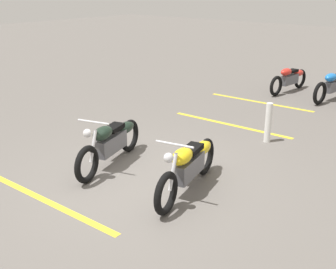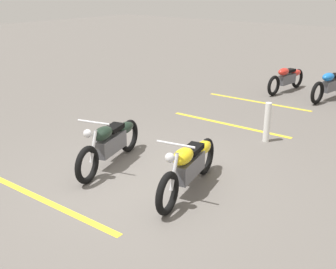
{
  "view_description": "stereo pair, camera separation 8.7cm",
  "coord_description": "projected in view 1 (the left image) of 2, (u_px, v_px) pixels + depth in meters",
  "views": [
    {
      "loc": [
        -4.69,
        -4.61,
        3.26
      ],
      "look_at": [
        0.79,
        0.0,
        0.65
      ],
      "focal_mm": 44.24,
      "sensor_mm": 36.0,
      "label": 1
    },
    {
      "loc": [
        -4.74,
        -4.55,
        3.26
      ],
      "look_at": [
        0.79,
        0.0,
        0.65
      ],
      "focal_mm": 44.24,
      "sensor_mm": 36.0,
      "label": 2
    }
  ],
  "objects": [
    {
      "name": "bollard_post",
      "position": [
        268.0,
        123.0,
        8.94
      ],
      "size": [
        0.14,
        0.14,
        0.88
      ],
      "primitive_type": "cylinder",
      "color": "white",
      "rests_on": "ground"
    },
    {
      "name": "motorcycle_dark_foreground",
      "position": [
        111.0,
        141.0,
        7.81
      ],
      "size": [
        2.16,
        0.86,
        1.04
      ],
      "rotation": [
        0.0,
        0.0,
        3.44
      ],
      "color": "black",
      "rests_on": "ground"
    },
    {
      "name": "parking_stripe_near",
      "position": [
        46.0,
        201.0,
        6.61
      ],
      "size": [
        0.26,
        3.2,
        0.01
      ],
      "primitive_type": "cube",
      "rotation": [
        0.0,
        0.0,
        1.61
      ],
      "color": "yellow",
      "rests_on": "ground"
    },
    {
      "name": "parking_stripe_far",
      "position": [
        260.0,
        102.0,
        12.1
      ],
      "size": [
        0.26,
        3.2,
        0.01
      ],
      "primitive_type": "cube",
      "rotation": [
        0.0,
        0.0,
        1.61
      ],
      "color": "yellow",
      "rests_on": "ground"
    },
    {
      "name": "motorcycle_row_center",
      "position": [
        290.0,
        78.0,
        13.18
      ],
      "size": [
        2.09,
        0.37,
        0.79
      ],
      "rotation": [
        0.0,
        0.0,
        3.04
      ],
      "color": "black",
      "rests_on": "ground"
    },
    {
      "name": "motorcycle_row_left",
      "position": [
        334.0,
        85.0,
        12.26
      ],
      "size": [
        2.2,
        0.42,
        0.83
      ],
      "rotation": [
        0.0,
        0.0,
        3.02
      ],
      "color": "black",
      "rests_on": "ground"
    },
    {
      "name": "motorcycle_bright_foreground",
      "position": [
        189.0,
        165.0,
        6.8
      ],
      "size": [
        2.19,
        0.79,
        1.04
      ],
      "rotation": [
        0.0,
        0.0,
        3.38
      ],
      "color": "black",
      "rests_on": "ground"
    },
    {
      "name": "ground_plane",
      "position": [
        139.0,
        181.0,
        7.28
      ],
      "size": [
        60.0,
        60.0,
        0.0
      ],
      "primitive_type": "plane",
      "color": "#66605B"
    },
    {
      "name": "parking_stripe_mid",
      "position": [
        230.0,
        125.0,
        10.17
      ],
      "size": [
        0.26,
        3.2,
        0.01
      ],
      "primitive_type": "cube",
      "rotation": [
        0.0,
        0.0,
        1.61
      ],
      "color": "yellow",
      "rests_on": "ground"
    }
  ]
}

